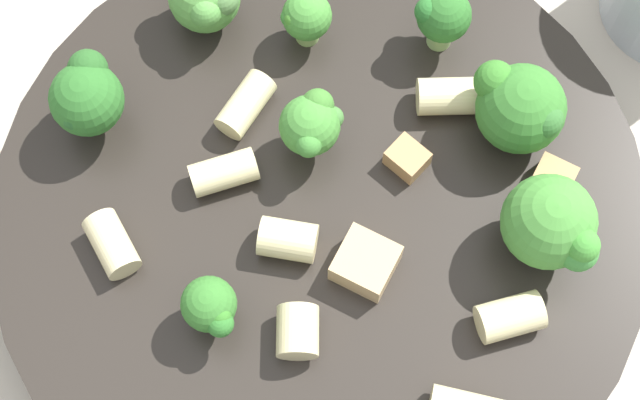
{
  "coord_description": "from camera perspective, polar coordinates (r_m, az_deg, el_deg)",
  "views": [
    {
      "loc": [
        0.15,
        0.02,
        0.47
      ],
      "look_at": [
        0.0,
        0.0,
        0.04
      ],
      "focal_mm": 60.0,
      "sensor_mm": 36.0,
      "label": 1
    }
  ],
  "objects": [
    {
      "name": "rigatoni_2",
      "position": [
        0.48,
        6.9,
        5.52
      ],
      "size": [
        0.02,
        0.03,
        0.02
      ],
      "primitive_type": "cylinder",
      "rotation": [
        1.57,
        0.0,
        0.18
      ],
      "color": "beige",
      "rests_on": "pasta_bowl"
    },
    {
      "name": "broccoli_floret_4",
      "position": [
        0.43,
        -5.86,
        -5.71
      ],
      "size": [
        0.02,
        0.02,
        0.03
      ],
      "color": "#9EC175",
      "rests_on": "pasta_bowl"
    },
    {
      "name": "rigatoni_7",
      "position": [
        0.47,
        -3.99,
        5.09
      ],
      "size": [
        0.03,
        0.02,
        0.01
      ],
      "primitive_type": "cylinder",
      "rotation": [
        1.57,
        0.0,
        1.17
      ],
      "color": "beige",
      "rests_on": "pasta_bowl"
    },
    {
      "name": "broccoli_floret_0",
      "position": [
        0.48,
        -0.78,
        9.71
      ],
      "size": [
        0.02,
        0.02,
        0.03
      ],
      "color": "#93B766",
      "rests_on": "pasta_bowl"
    },
    {
      "name": "broccoli_floret_7",
      "position": [
        0.48,
        6.52,
        9.78
      ],
      "size": [
        0.03,
        0.03,
        0.04
      ],
      "color": "#9EC175",
      "rests_on": "pasta_bowl"
    },
    {
      "name": "rigatoni_3",
      "position": [
        0.46,
        -11.04,
        -2.33
      ],
      "size": [
        0.03,
        0.03,
        0.02
      ],
      "primitive_type": "cylinder",
      "rotation": [
        1.57,
        0.0,
        2.24
      ],
      "color": "beige",
      "rests_on": "pasta_bowl"
    },
    {
      "name": "pasta_bowl",
      "position": [
        0.48,
        -0.0,
        -1.0
      ],
      "size": [
        0.29,
        0.29,
        0.03
      ],
      "color": "#28231E",
      "rests_on": "ground_plane"
    },
    {
      "name": "chicken_chunk_2",
      "position": [
        0.47,
        12.31,
        1.1
      ],
      "size": [
        0.02,
        0.02,
        0.01
      ],
      "primitive_type": "cube",
      "rotation": [
        0.0,
        0.0,
        1.24
      ],
      "color": "tan",
      "rests_on": "pasta_bowl"
    },
    {
      "name": "chicken_chunk_0",
      "position": [
        0.47,
        4.68,
        2.22
      ],
      "size": [
        0.02,
        0.02,
        0.01
      ],
      "primitive_type": "cube",
      "rotation": [
        0.0,
        0.0,
        0.99
      ],
      "color": "tan",
      "rests_on": "pasta_bowl"
    },
    {
      "name": "rigatoni_1",
      "position": [
        0.45,
        10.1,
        -6.17
      ],
      "size": [
        0.03,
        0.03,
        0.02
      ],
      "primitive_type": "cylinder",
      "rotation": [
        1.57,
        0.0,
        0.43
      ],
      "color": "beige",
      "rests_on": "pasta_bowl"
    },
    {
      "name": "ground_plane",
      "position": [
        0.49,
        -0.0,
        -1.77
      ],
      "size": [
        2.0,
        2.0,
        0.0
      ],
      "primitive_type": "plane",
      "color": "#BCB29E"
    },
    {
      "name": "broccoli_floret_6",
      "position": [
        0.47,
        -12.35,
        5.4
      ],
      "size": [
        0.04,
        0.03,
        0.04
      ],
      "color": "#93B766",
      "rests_on": "pasta_bowl"
    },
    {
      "name": "rigatoni_0",
      "position": [
        0.46,
        -5.16,
        1.48
      ],
      "size": [
        0.03,
        0.03,
        0.01
      ],
      "primitive_type": "cylinder",
      "rotation": [
        1.57,
        0.0,
        0.47
      ],
      "color": "beige",
      "rests_on": "pasta_bowl"
    },
    {
      "name": "chicken_chunk_1",
      "position": [
        0.45,
        2.45,
        -3.37
      ],
      "size": [
        0.03,
        0.03,
        0.01
      ],
      "primitive_type": "cube",
      "rotation": [
        0.0,
        0.0,
        1.25
      ],
      "color": "tan",
      "rests_on": "pasta_bowl"
    },
    {
      "name": "broccoli_floret_5",
      "position": [
        0.45,
        -0.48,
        4.05
      ],
      "size": [
        0.03,
        0.03,
        0.03
      ],
      "color": "#93B766",
      "rests_on": "pasta_bowl"
    },
    {
      "name": "rigatoni_4",
      "position": [
        0.44,
        -1.32,
        -7.01
      ],
      "size": [
        0.02,
        0.02,
        0.02
      ],
      "primitive_type": "cylinder",
      "rotation": [
        1.57,
        0.0,
        1.73
      ],
      "color": "beige",
      "rests_on": "pasta_bowl"
    },
    {
      "name": "rigatoni_5",
      "position": [
        0.45,
        -1.73,
        -2.13
      ],
      "size": [
        0.02,
        0.02,
        0.02
      ],
      "primitive_type": "cylinder",
      "rotation": [
        1.57,
        0.0,
        3.13
      ],
      "color": "beige",
      "rests_on": "pasta_bowl"
    },
    {
      "name": "broccoli_floret_1",
      "position": [
        0.44,
        12.22,
        -1.74
      ],
      "size": [
        0.04,
        0.04,
        0.04
      ],
      "color": "#9EC175",
      "rests_on": "pasta_bowl"
    },
    {
      "name": "broccoli_floret_3",
      "position": [
        0.46,
        10.62,
        4.86
      ],
      "size": [
        0.04,
        0.04,
        0.04
      ],
      "color": "#93B766",
      "rests_on": "pasta_bowl"
    }
  ]
}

